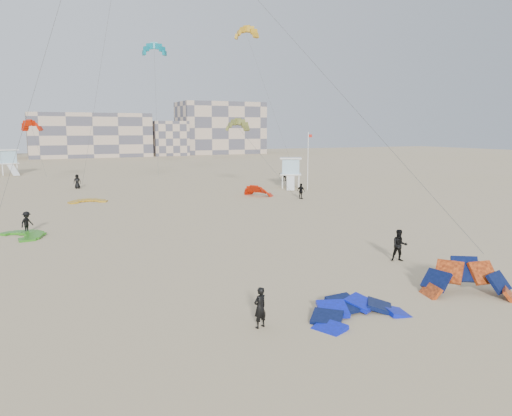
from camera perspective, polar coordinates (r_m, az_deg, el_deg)
name	(u,v)px	position (r m, az deg, el deg)	size (l,w,h in m)	color
ground	(243,322)	(20.44, -1.48, -12.87)	(320.00, 320.00, 0.00)	tan
kite_ground_blue	(357,317)	(21.29, 11.50, -12.14)	(4.09, 4.19, 1.07)	#0417F3
kite_ground_orange	(467,295)	(25.44, 23.00, -9.15)	(4.14, 3.24, 2.61)	#FF5E1B
kite_ground_green	(23,237)	(39.54, -25.11, -2.97)	(3.65, 3.87, 0.44)	#369F1A
kite_ground_red_far	(258,196)	(57.79, 0.28, 1.41)	(3.59, 3.10, 2.09)	red
kite_ground_yellow	(88,202)	(55.58, -18.65, 0.64)	(3.48, 3.66, 0.41)	#C3851C
kitesurfer_main	(260,307)	(19.60, 0.46, -11.30)	(0.59, 0.39, 1.62)	black
kitesurfer_b	(399,245)	(30.22, 16.08, -4.14)	(0.91, 0.71, 1.87)	black
kitesurfer_c	(27,223)	(40.34, -24.72, -1.53)	(1.07, 0.61, 1.65)	black
kitesurfer_d	(301,191)	(55.24, 5.17, 1.93)	(1.01, 0.42, 1.73)	black
kitesurfer_e	(77,182)	(68.60, -19.76, 2.87)	(0.91, 0.59, 1.87)	black
kitesurfer_f	(284,175)	(75.07, 3.26, 3.84)	(1.68, 0.54, 1.82)	black
kite_fly_olive	(237,126)	(60.73, -2.16, 9.34)	(4.08, 13.08, 8.20)	#5F6728
kite_fly_yellow	(246,34)	(79.05, -1.12, 19.31)	(9.39, 5.66, 22.17)	#C3851C
kite_fly_teal_b	(154,50)	(79.98, -11.56, 17.23)	(4.26, 7.87, 19.35)	#0D7B9C
kite_fly_red	(32,127)	(76.15, -24.27, 8.49)	(4.35, 4.35, 8.35)	red
lifeguard_tower_near	(291,173)	(65.82, 4.00, 4.03)	(3.80, 5.93, 3.95)	white
lifeguard_tower_far	(7,162)	(94.43, -26.56, 4.71)	(3.85, 6.33, 4.29)	white
flagpole	(308,160)	(63.49, 5.97, 5.51)	(0.59, 0.09, 7.25)	white
condo_mid	(89,135)	(148.44, -18.51, 7.90)	(32.00, 16.00, 12.00)	tan
condo_east	(220,128)	(160.10, -4.10, 9.09)	(26.00, 14.00, 16.00)	tan
condo_fill_right	(168,138)	(150.70, -9.99, 7.85)	(10.00, 10.00, 10.00)	tan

